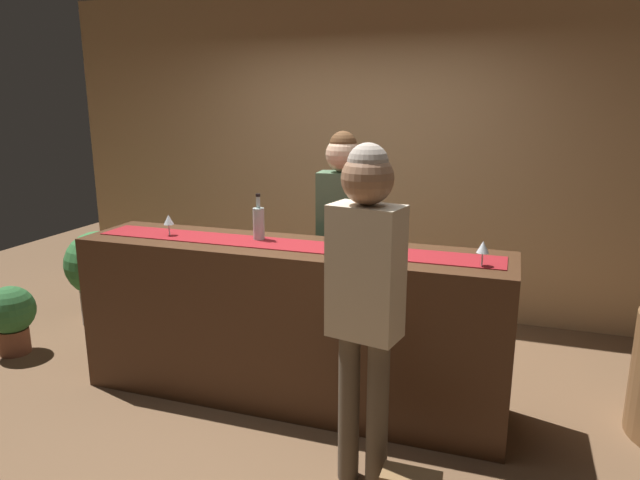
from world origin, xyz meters
The scene contains 12 objects.
ground_plane centered at (0.00, 0.00, 0.00)m, with size 10.00×10.00×0.00m, color brown.
back_wall centered at (0.00, 1.90, 1.45)m, with size 6.00×0.12×2.90m, color tan.
bar_counter centered at (0.00, 0.00, 0.52)m, with size 2.76×0.60×1.05m, color #472B19.
counter_runner_cloth centered at (0.00, 0.00, 1.05)m, with size 2.62×0.28×0.01m, color maroon.
wine_bottle_green centered at (0.41, 0.01, 1.16)m, with size 0.07×0.07×0.30m.
wine_bottle_clear centered at (-0.23, 0.06, 1.16)m, with size 0.07×0.07×0.30m.
wine_glass_near_customer centered at (1.18, -0.10, 1.16)m, with size 0.07×0.07×0.14m.
wine_glass_mid_counter centered at (-0.84, -0.03, 1.16)m, with size 0.07×0.07×0.14m.
bartender centered at (0.18, 0.58, 1.07)m, with size 0.35×0.24×1.73m.
customer_sipping centered at (0.68, -0.69, 1.09)m, with size 0.37×0.26×1.75m.
potted_plant_tall centered at (-2.09, 0.71, 0.47)m, with size 0.56×0.56×0.82m.
potted_plant_small centered at (-2.30, -0.06, 0.31)m, with size 0.37×0.37×0.54m.
Camera 1 is at (1.30, -3.20, 1.94)m, focal length 31.97 mm.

